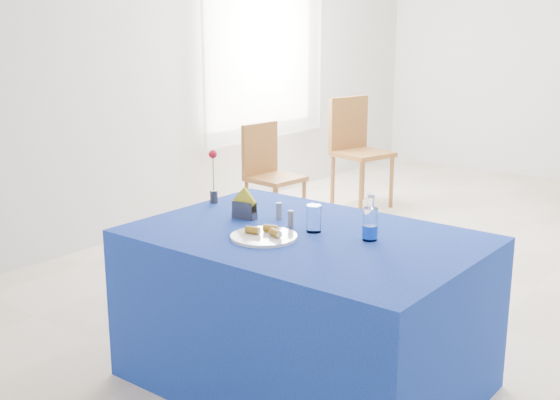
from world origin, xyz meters
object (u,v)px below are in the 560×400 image
object	(u,v)px
plate	(264,237)
blue_table	(305,309)
chair_win_a	(268,169)
chair_win_b	(356,144)
water_bottle	(370,225)

from	to	relation	value
plate	blue_table	bearing A→B (deg)	58.89
plate	chair_win_a	size ratio (longest dim) A/B	0.34
chair_win_a	chair_win_b	size ratio (longest dim) A/B	0.87
water_bottle	plate	bearing A→B (deg)	-144.96
blue_table	water_bottle	xyz separation A→B (m)	(0.29, 0.10, 0.45)
blue_table	chair_win_b	bearing A→B (deg)	118.07
chair_win_a	blue_table	bearing A→B (deg)	-132.31
plate	chair_win_b	distance (m)	3.64
chair_win_a	plate	bearing A→B (deg)	-136.45
water_bottle	chair_win_a	world-z (taller)	water_bottle
plate	chair_win_a	xyz separation A→B (m)	(-1.71, 2.15, -0.25)
blue_table	chair_win_b	distance (m)	3.54
water_bottle	chair_win_b	world-z (taller)	chair_win_b
chair_win_a	chair_win_b	xyz separation A→B (m)	(0.16, 1.14, 0.08)
plate	blue_table	xyz separation A→B (m)	(0.11, 0.18, -0.39)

